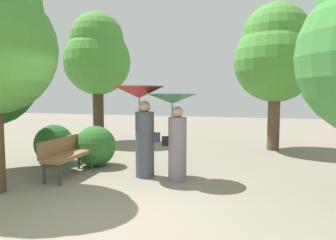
{
  "coord_description": "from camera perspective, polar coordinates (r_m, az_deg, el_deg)",
  "views": [
    {
      "loc": [
        1.96,
        -3.9,
        1.8
      ],
      "look_at": [
        0.0,
        2.82,
        1.2
      ],
      "focal_mm": 33.38,
      "sensor_mm": 36.0,
      "label": 1
    }
  ],
  "objects": [
    {
      "name": "bush_path_right",
      "position": [
        7.93,
        -13.12,
        -4.66
      ],
      "size": [
        1.0,
        1.0,
        1.0
      ],
      "primitive_type": "sphere",
      "color": "#2D6B28",
      "rests_on": "ground"
    },
    {
      "name": "tree_mid_left",
      "position": [
        11.85,
        -12.79,
        11.51
      ],
      "size": [
        2.42,
        2.42,
        4.71
      ],
      "color": "#42301E",
      "rests_on": "ground"
    },
    {
      "name": "tree_mid_right",
      "position": [
        10.45,
        19.04,
        11.41
      ],
      "size": [
        2.56,
        2.56,
        4.57
      ],
      "color": "brown",
      "rests_on": "ground"
    },
    {
      "name": "person_right",
      "position": [
        6.38,
        1.21,
        -0.26
      ],
      "size": [
        1.05,
        1.05,
        1.79
      ],
      "rotation": [
        0.0,
        0.0,
        1.6
      ],
      "color": "gray",
      "rests_on": "ground"
    },
    {
      "name": "bush_path_left",
      "position": [
        8.59,
        -20.09,
        -4.11
      ],
      "size": [
        1.0,
        1.0,
        1.0
      ],
      "primitive_type": "sphere",
      "color": "#235B23",
      "rests_on": "ground"
    },
    {
      "name": "person_left",
      "position": [
        6.68,
        -4.82,
        0.99
      ],
      "size": [
        1.09,
        1.09,
        1.95
      ],
      "rotation": [
        0.0,
        0.0,
        1.6
      ],
      "color": "#474C56",
      "rests_on": "ground"
    },
    {
      "name": "ground_plane",
      "position": [
        4.72,
        -10.11,
        -17.55
      ],
      "size": [
        40.0,
        40.0,
        0.0
      ],
      "primitive_type": "plane",
      "color": "gray"
    },
    {
      "name": "park_bench",
      "position": [
        7.17,
        -18.07,
        -5.7
      ],
      "size": [
        0.57,
        1.52,
        0.83
      ],
      "rotation": [
        0.0,
        0.0,
        1.62
      ],
      "color": "#38383D",
      "rests_on": "ground"
    }
  ]
}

